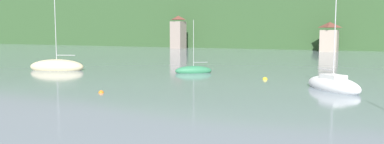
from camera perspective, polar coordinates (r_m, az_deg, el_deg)
wooded_hillside at (r=140.61m, az=9.60°, el=7.19°), size 352.00×60.00×48.94m
shore_building_west at (r=106.15m, az=-2.02°, el=5.75°), size 3.26×3.95×8.82m
shore_building_westcentral at (r=95.28m, az=19.36°, el=4.80°), size 3.86×5.28×6.76m
sailboat_far_0 at (r=43.64m, az=0.22°, el=0.20°), size 4.11×3.29×6.18m
sailboat_far_3 at (r=49.46m, az=-19.07°, el=0.73°), size 6.83×4.38×8.85m
sailboat_far_6 at (r=32.85m, az=19.83°, el=-1.81°), size 5.44×5.50×7.74m
mooring_buoy_near at (r=30.27m, az=-13.07°, el=-2.99°), size 0.40×0.40×0.40m
mooring_buoy_mid at (r=38.32m, az=10.58°, el=-1.08°), size 0.48×0.48×0.48m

